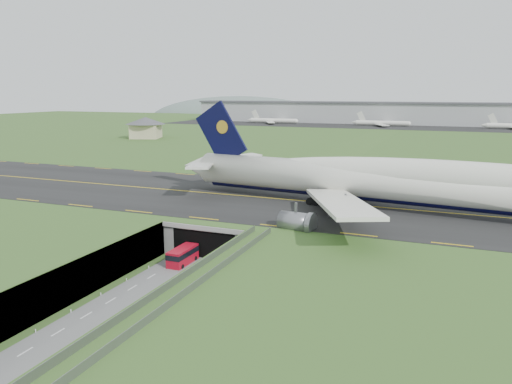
% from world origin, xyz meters
% --- Properties ---
extents(ground, '(900.00, 900.00, 0.00)m').
position_xyz_m(ground, '(0.00, 0.00, 0.00)').
color(ground, '#375A24').
rests_on(ground, ground).
extents(airfield_deck, '(800.00, 800.00, 6.00)m').
position_xyz_m(airfield_deck, '(0.00, 0.00, 3.00)').
color(airfield_deck, gray).
rests_on(airfield_deck, ground).
extents(trench_road, '(12.00, 75.00, 0.20)m').
position_xyz_m(trench_road, '(0.00, -7.50, 0.10)').
color(trench_road, slate).
rests_on(trench_road, ground).
extents(taxiway, '(800.00, 44.00, 0.18)m').
position_xyz_m(taxiway, '(0.00, 33.00, 6.09)').
color(taxiway, black).
rests_on(taxiway, airfield_deck).
extents(tunnel_portal, '(17.00, 22.30, 6.00)m').
position_xyz_m(tunnel_portal, '(0.00, 16.71, 3.33)').
color(tunnel_portal, gray).
rests_on(tunnel_portal, ground).
extents(guideway, '(3.00, 53.00, 7.05)m').
position_xyz_m(guideway, '(11.00, -19.11, 5.32)').
color(guideway, '#A8A8A3').
rests_on(guideway, ground).
extents(jumbo_jet, '(102.76, 64.27, 21.39)m').
position_xyz_m(jumbo_jet, '(29.24, 31.79, 11.77)').
color(jumbo_jet, silver).
rests_on(jumbo_jet, ground).
extents(shuttle_tram, '(2.65, 6.80, 2.79)m').
position_xyz_m(shuttle_tram, '(-2.00, 4.21, 1.55)').
color(shuttle_tram, '#AA0B1D').
rests_on(shuttle_tram, ground).
extents(service_building, '(24.37, 24.37, 10.47)m').
position_xyz_m(service_building, '(-102.93, 142.73, 12.20)').
color(service_building, '#C8BC91').
rests_on(service_building, ground).
extents(cargo_terminal, '(320.00, 67.00, 15.60)m').
position_xyz_m(cargo_terminal, '(-0.06, 299.41, 13.96)').
color(cargo_terminal, '#B2B2B2').
rests_on(cargo_terminal, ground).
extents(distant_hills, '(700.00, 91.00, 60.00)m').
position_xyz_m(distant_hills, '(64.38, 430.00, -4.00)').
color(distant_hills, slate).
rests_on(distant_hills, ground).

